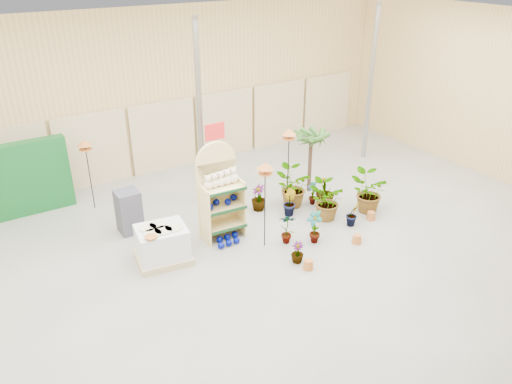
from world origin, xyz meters
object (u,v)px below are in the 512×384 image
display_shelf (219,194)px  pallet_stack (162,244)px  bird_table_front (265,169)px  potted_plant_2 (325,201)px

display_shelf → pallet_stack: size_ratio=1.83×
display_shelf → pallet_stack: display_shelf is taller
display_shelf → bird_table_front: 1.38m
display_shelf → bird_table_front: bearing=-55.1°
bird_table_front → pallet_stack: bearing=162.6°
display_shelf → bird_table_front: size_ratio=1.12×
display_shelf → potted_plant_2: bearing=-12.5°
pallet_stack → bird_table_front: bearing=-8.9°
potted_plant_2 → bird_table_front: bearing=-173.1°
potted_plant_2 → pallet_stack: bearing=173.9°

